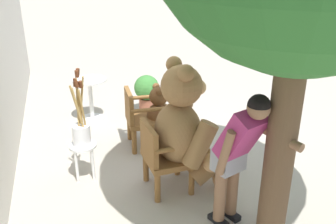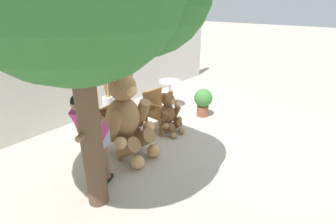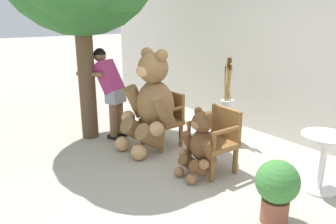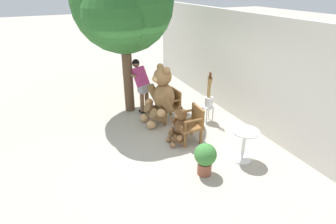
# 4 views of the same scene
# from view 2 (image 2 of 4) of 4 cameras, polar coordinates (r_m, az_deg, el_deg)

# --- Properties ---
(ground_plane) EXTENTS (60.00, 60.00, 0.00)m
(ground_plane) POSITION_cam_2_polar(r_m,az_deg,el_deg) (5.08, -1.45, -7.70)
(ground_plane) COLOR #B2A899
(back_wall) EXTENTS (10.00, 0.16, 2.80)m
(back_wall) POSITION_cam_2_polar(r_m,az_deg,el_deg) (6.31, -18.82, 10.91)
(back_wall) COLOR beige
(back_wall) RESTS_ON ground
(wooden_chair_left) EXTENTS (0.59, 0.55, 0.86)m
(wooden_chair_left) POSITION_cam_2_polar(r_m,az_deg,el_deg) (4.86, -11.05, -3.48)
(wooden_chair_left) COLOR brown
(wooden_chair_left) RESTS_ON ground
(wooden_chair_right) EXTENTS (0.58, 0.55, 0.86)m
(wooden_chair_right) POSITION_cam_2_polar(r_m,az_deg,el_deg) (5.60, -2.11, 0.60)
(wooden_chair_right) COLOR brown
(wooden_chair_right) RESTS_ON ground
(teddy_bear_large) EXTENTS (0.95, 0.92, 1.58)m
(teddy_bear_large) POSITION_cam_2_polar(r_m,az_deg,el_deg) (4.55, -9.06, -0.88)
(teddy_bear_large) COLOR olive
(teddy_bear_large) RESTS_ON ground
(teddy_bear_small) EXTENTS (0.55, 0.53, 0.91)m
(teddy_bear_small) POSITION_cam_2_polar(r_m,az_deg,el_deg) (5.43, 0.19, -0.29)
(teddy_bear_small) COLOR brown
(teddy_bear_small) RESTS_ON ground
(person_visitor) EXTENTS (0.73, 0.66, 1.52)m
(person_visitor) POSITION_cam_2_polar(r_m,az_deg,el_deg) (3.84, -16.29, -4.07)
(person_visitor) COLOR black
(person_visitor) RESTS_ON ground
(white_stool) EXTENTS (0.34, 0.34, 0.46)m
(white_stool) POSITION_cam_2_polar(r_m,az_deg,el_deg) (5.84, -12.74, -0.15)
(white_stool) COLOR white
(white_stool) RESTS_ON ground
(brush_bucket) EXTENTS (0.22, 0.22, 0.96)m
(brush_bucket) POSITION_cam_2_polar(r_m,az_deg,el_deg) (5.72, -13.02, 2.83)
(brush_bucket) COLOR white
(brush_bucket) RESTS_ON white_stool
(round_side_table) EXTENTS (0.56, 0.56, 0.72)m
(round_side_table) POSITION_cam_2_polar(r_m,az_deg,el_deg) (6.81, 0.42, 4.63)
(round_side_table) COLOR white
(round_side_table) RESTS_ON ground
(potted_plant) EXTENTS (0.44, 0.44, 0.68)m
(potted_plant) POSITION_cam_2_polar(r_m,az_deg,el_deg) (6.34, 7.65, 2.51)
(potted_plant) COLOR brown
(potted_plant) RESTS_ON ground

